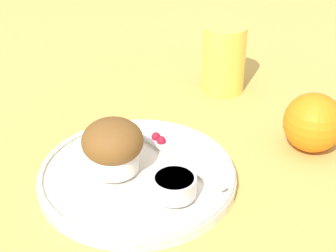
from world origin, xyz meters
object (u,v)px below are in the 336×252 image
butter_knife (178,155)px  orange_fruit (313,123)px  muffin (114,146)px  juice_glass (224,58)px

butter_knife → orange_fruit: size_ratio=2.17×
muffin → butter_knife: size_ratio=0.43×
butter_knife → juice_glass: (-0.13, 0.19, 0.03)m
butter_knife → muffin: bearing=-112.0°
butter_knife → juice_glass: bearing=121.0°
muffin → orange_fruit: size_ratio=0.93×
orange_fruit → juice_glass: (-0.20, 0.02, 0.01)m
muffin → juice_glass: size_ratio=0.69×
orange_fruit → juice_glass: 0.20m
orange_fruit → muffin: bearing=-109.9°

